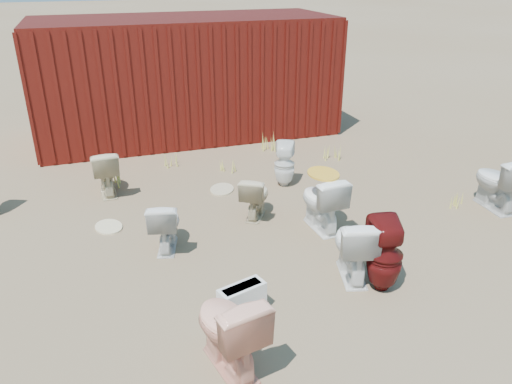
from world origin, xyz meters
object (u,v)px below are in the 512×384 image
object	(u,v)px
loose_tank	(242,300)
toilet_back_beige_right	(255,196)
toilet_front_pink	(228,329)
toilet_back_yellowlid	(322,202)
toilet_back_e	(284,164)
toilet_front_maroon	(385,255)
shipping_container	(187,77)
toilet_front_e	(498,182)
toilet_back_beige_left	(106,172)
toilet_front_c	(353,246)
toilet_front_a	(165,224)

from	to	relation	value
loose_tank	toilet_back_beige_right	bearing A→B (deg)	51.38
toilet_front_pink	toilet_back_beige_right	world-z (taller)	toilet_front_pink
toilet_back_yellowlid	toilet_back_e	size ratio (longest dim) A/B	1.09
toilet_front_maroon	toilet_front_pink	bearing A→B (deg)	27.61
toilet_front_pink	shipping_container	bearing A→B (deg)	-110.51
toilet_front_maroon	toilet_front_e	world-z (taller)	toilet_front_maroon
shipping_container	toilet_front_e	size ratio (longest dim) A/B	7.14
toilet_back_beige_left	loose_tank	size ratio (longest dim) A/B	1.48
toilet_front_maroon	toilet_front_e	size ratio (longest dim) A/B	1.04
toilet_front_pink	toilet_front_c	world-z (taller)	toilet_front_pink
toilet_front_c	toilet_front_maroon	distance (m)	0.40
toilet_front_e	toilet_back_beige_left	xyz separation A→B (m)	(-5.49, 2.38, -0.05)
toilet_front_a	toilet_front_c	world-z (taller)	toilet_front_c
shipping_container	toilet_back_e	distance (m)	3.56
toilet_front_e	toilet_back_beige_right	world-z (taller)	toilet_front_e
toilet_back_beige_right	loose_tank	distance (m)	2.25
toilet_front_c	toilet_front_e	distance (m)	3.05
toilet_front_maroon	loose_tank	xyz separation A→B (m)	(-1.63, 0.05, -0.26)
loose_tank	toilet_front_e	bearing A→B (deg)	-1.09
toilet_back_beige_right	toilet_back_beige_left	bearing A→B (deg)	-5.17
toilet_front_c	toilet_back_e	distance (m)	2.73
toilet_back_beige_right	toilet_back_yellowlid	xyz separation A→B (m)	(0.75, -0.62, 0.08)
toilet_back_beige_right	toilet_back_yellowlid	world-z (taller)	toilet_back_yellowlid
toilet_back_beige_right	shipping_container	bearing A→B (deg)	-56.74
toilet_front_a	loose_tank	size ratio (longest dim) A/B	1.37
toilet_back_beige_left	toilet_back_beige_right	bearing A→B (deg)	141.17
shipping_container	toilet_back_beige_left	bearing A→B (deg)	-124.51
toilet_front_pink	toilet_front_c	bearing A→B (deg)	-163.47
toilet_front_maroon	toilet_back_yellowlid	distance (m)	1.52
shipping_container	toilet_front_e	bearing A→B (deg)	-54.93
toilet_back_beige_left	toilet_back_beige_right	xyz separation A→B (m)	(1.99, -1.51, -0.05)
toilet_front_e	toilet_front_a	bearing A→B (deg)	-1.11
shipping_container	toilet_back_beige_left	world-z (taller)	shipping_container
toilet_back_e	loose_tank	distance (m)	3.43
toilet_front_e	toilet_back_beige_left	distance (m)	5.98
toilet_front_a	toilet_back_e	bearing A→B (deg)	-132.27
shipping_container	toilet_front_e	world-z (taller)	shipping_container
toilet_front_e	toilet_back_e	xyz separation A→B (m)	(-2.69, 1.79, -0.05)
toilet_front_a	toilet_back_beige_left	world-z (taller)	toilet_back_beige_left
toilet_front_c	toilet_back_beige_right	size ratio (longest dim) A/B	1.24
toilet_front_a	toilet_back_beige_right	size ratio (longest dim) A/B	1.06
toilet_back_yellowlid	toilet_back_beige_left	bearing A→B (deg)	-40.72
toilet_front_c	toilet_back_yellowlid	distance (m)	1.19
toilet_back_e	toilet_back_yellowlid	bearing A→B (deg)	112.43
toilet_back_e	loose_tank	world-z (taller)	toilet_back_e
toilet_front_c	loose_tank	distance (m)	1.47
toilet_back_beige_right	toilet_back_e	xyz separation A→B (m)	(0.81, 0.92, 0.05)
loose_tank	toilet_front_c	bearing A→B (deg)	-5.61
toilet_front_maroon	loose_tank	world-z (taller)	toilet_front_maroon
toilet_front_c	toilet_back_beige_right	distance (m)	1.90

